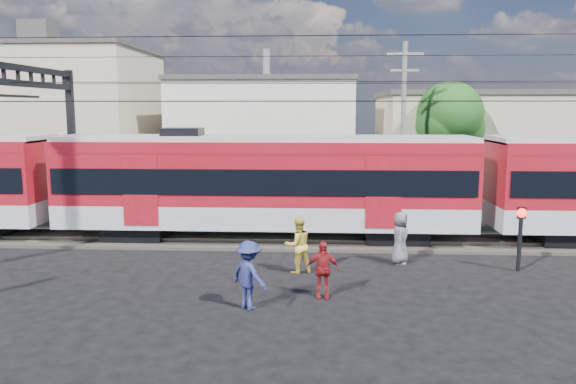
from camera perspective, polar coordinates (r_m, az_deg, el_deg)
name	(u,v)px	position (r m, az deg, el deg)	size (l,w,h in m)	color
ground	(249,314)	(14.78, -3.98, -12.24)	(120.00, 120.00, 0.00)	black
track_bed	(274,240)	(22.39, -1.46, -4.85)	(70.00, 3.40, 0.12)	#2D2823
rail_near	(272,241)	(21.64, -1.62, -5.00)	(70.00, 0.12, 0.12)	#59544C
rail_far	(275,232)	(23.09, -1.32, -4.13)	(70.00, 0.12, 0.12)	#59544C
commuter_train	(270,181)	(21.98, -1.86, 1.10)	(50.30, 3.08, 4.17)	black
catenary	(54,111)	(24.08, -22.69, 7.63)	(70.00, 9.30, 7.52)	black
building_west	(44,117)	(42.12, -23.51, 7.02)	(14.28, 10.20, 9.30)	#B8AC8D
building_midwest	(267,130)	(40.92, -2.17, 6.29)	(12.24, 12.24, 7.30)	beige
building_mideast	(505,140)	(39.71, 21.15, 4.94)	(16.32, 10.20, 6.30)	#B8AC8D
utility_pole_mid	(403,122)	(29.04, 11.61, 6.95)	(1.80, 0.24, 8.50)	slate
tree_near	(453,119)	(32.67, 16.39, 7.16)	(3.82, 3.64, 6.72)	#382619
pedestrian_b	(298,245)	(17.97, 1.02, -5.41)	(0.89, 0.69, 1.82)	gold
pedestrian_c	(249,275)	(14.87, -3.98, -8.41)	(1.18, 0.68, 1.82)	navy
pedestrian_d	(322,269)	(15.72, 3.51, -7.86)	(0.95, 0.39, 1.62)	maroon
pedestrian_e	(400,238)	(19.39, 11.33, -4.60)	(0.87, 0.57, 1.78)	#545459
crossing_signal	(521,227)	(19.51, 22.56, -3.29)	(0.31, 0.31, 2.11)	black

